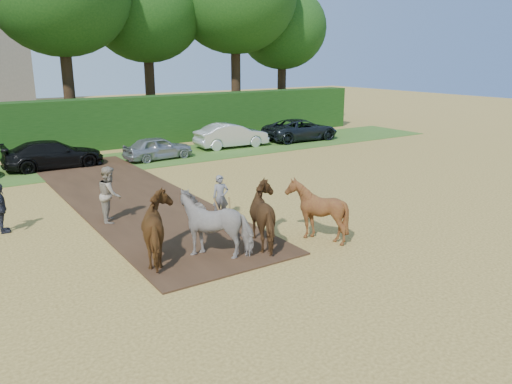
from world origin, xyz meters
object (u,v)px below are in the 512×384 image
spectator_near (110,194)px  plough_team (243,219)px  parked_cars (77,153)px  spectator_far (1,208)px

spectator_near → plough_team: size_ratio=0.30×
spectator_near → parked_cars: 9.61m
spectator_near → parked_cars: spectator_near is taller
spectator_far → plough_team: bearing=-132.2°
spectator_near → spectator_far: bearing=96.7°
spectator_near → plough_team: bearing=-131.8°
spectator_far → parked_cars: 9.86m
spectator_near → plough_team: (2.42, -4.57, -0.04)m
spectator_near → spectator_far: 3.34m
spectator_far → parked_cars: bearing=-26.4°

